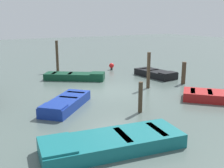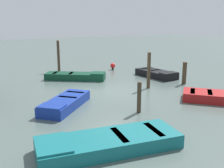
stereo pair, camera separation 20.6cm
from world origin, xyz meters
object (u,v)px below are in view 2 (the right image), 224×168
at_px(rowboat_blue, 65,103).
at_px(mooring_piling_center, 184,73).
at_px(rowboat_red, 215,96).
at_px(mooring_piling_far_left, 58,56).
at_px(mooring_piling_mid_right, 139,97).
at_px(rowboat_teal, 108,142).
at_px(rowboat_dark_green, 76,76).
at_px(mooring_piling_near_right, 149,70).
at_px(marker_buoy, 113,66).
at_px(rowboat_black, 156,74).

bearing_deg(rowboat_blue, mooring_piling_center, 141.00).
distance_m(rowboat_red, mooring_piling_far_left, 11.04).
bearing_deg(mooring_piling_far_left, mooring_piling_mid_right, 179.49).
bearing_deg(mooring_piling_center, mooring_piling_mid_right, 118.15).
height_order(rowboat_red, rowboat_teal, same).
bearing_deg(rowboat_dark_green, mooring_piling_near_right, -20.36).
bearing_deg(rowboat_teal, marker_buoy, -111.20).
bearing_deg(mooring_piling_center, marker_buoy, 13.12).
bearing_deg(marker_buoy, rowboat_red, -178.86).
distance_m(rowboat_red, rowboat_teal, 6.58).
distance_m(rowboat_teal, mooring_piling_far_left, 12.32).
relative_size(rowboat_black, marker_buoy, 5.96).
distance_m(rowboat_blue, marker_buoy, 8.83).
bearing_deg(rowboat_black, mooring_piling_far_left, -140.89).
bearing_deg(rowboat_black, rowboat_dark_green, -115.30).
distance_m(mooring_piling_center, marker_buoy, 5.95).
bearing_deg(mooring_piling_center, rowboat_teal, 122.41).
xyz_separation_m(rowboat_black, rowboat_blue, (-2.96, 7.16, -0.00)).
xyz_separation_m(mooring_piling_far_left, marker_buoy, (-1.43, -3.56, -0.79)).
relative_size(rowboat_blue, marker_buoy, 5.95).
distance_m(mooring_piling_mid_right, mooring_piling_near_right, 3.94).
xyz_separation_m(rowboat_red, rowboat_black, (5.38, -1.01, -0.00)).
xyz_separation_m(mooring_piling_center, marker_buoy, (5.79, 1.35, -0.34)).
relative_size(rowboat_black, mooring_piling_near_right, 1.50).
height_order(rowboat_dark_green, mooring_piling_far_left, mooring_piling_far_left).
distance_m(rowboat_dark_green, mooring_piling_center, 6.39).
distance_m(rowboat_black, mooring_piling_near_right, 3.07).
bearing_deg(mooring_piling_far_left, rowboat_black, -136.31).
bearing_deg(mooring_piling_mid_right, mooring_piling_far_left, -0.51).
distance_m(rowboat_red, rowboat_blue, 6.61).
bearing_deg(rowboat_black, marker_buoy, -166.06).
bearing_deg(rowboat_teal, mooring_piling_mid_right, -131.13).
height_order(rowboat_dark_green, mooring_piling_mid_right, mooring_piling_mid_right).
height_order(rowboat_teal, mooring_piling_mid_right, mooring_piling_mid_right).
relative_size(mooring_piling_center, mooring_piling_far_left, 0.58).
height_order(rowboat_black, mooring_piling_mid_right, mooring_piling_mid_right).
height_order(rowboat_blue, marker_buoy, marker_buoy).
distance_m(mooring_piling_center, mooring_piling_far_left, 8.75).
distance_m(rowboat_dark_green, rowboat_blue, 5.33).
xyz_separation_m(rowboat_red, mooring_piling_near_right, (3.35, 1.17, 0.74)).
bearing_deg(rowboat_dark_green, rowboat_teal, -70.77).
bearing_deg(rowboat_dark_green, rowboat_red, -26.71).
height_order(rowboat_teal, mooring_piling_near_right, mooring_piling_near_right).
relative_size(mooring_piling_mid_right, marker_buoy, 2.56).
distance_m(rowboat_red, rowboat_dark_green, 8.10).
relative_size(mooring_piling_near_right, marker_buoy, 3.98).
bearing_deg(marker_buoy, mooring_piling_near_right, 169.84).
height_order(rowboat_red, marker_buoy, marker_buoy).
height_order(rowboat_black, mooring_piling_far_left, mooring_piling_far_left).
relative_size(rowboat_blue, mooring_piling_far_left, 1.33).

